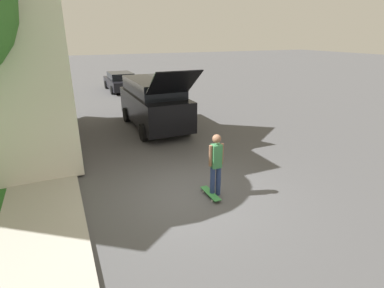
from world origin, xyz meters
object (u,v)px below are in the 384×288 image
(skateboard, at_px, (210,194))
(car_down_street, at_px, (121,82))
(suv_parked, at_px, (154,102))
(skateboarder, at_px, (216,163))

(skateboard, bearing_deg, car_down_street, 86.12)
(suv_parked, bearing_deg, skateboarder, -93.51)
(car_down_street, distance_m, skateboard, 16.83)
(suv_parked, distance_m, car_down_street, 10.29)
(car_down_street, distance_m, skateboarder, 16.80)
(car_down_street, xyz_separation_m, skateboard, (-1.14, -16.78, -0.58))
(suv_parked, bearing_deg, car_down_street, 86.68)
(suv_parked, relative_size, skateboarder, 3.33)
(skateboarder, relative_size, skateboard, 2.02)
(suv_parked, bearing_deg, skateboard, -94.75)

